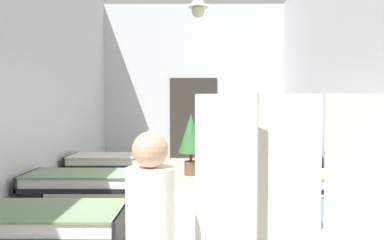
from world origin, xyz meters
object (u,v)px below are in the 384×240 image
bed_left_row_0 (32,222)px  nurse_mid_aisle (208,155)px  bed_left_row_1 (88,181)px  patient_seated_primary (275,155)px  privacy_screen (289,224)px  bed_left_row_2 (115,161)px  bed_right_row_2 (270,161)px  bed_right_row_0 (350,223)px  bed_right_row_1 (296,181)px  potted_plant (191,136)px

bed_left_row_0 → nurse_mid_aisle: 4.51m
bed_left_row_1 → nurse_mid_aisle: 2.91m
bed_left_row_1 → nurse_mid_aisle: bearing=48.4°
patient_seated_primary → privacy_screen: privacy_screen is taller
bed_left_row_2 → bed_right_row_2: bearing=0.0°
bed_right_row_0 → bed_right_row_1: size_ratio=1.00×
bed_left_row_2 → nurse_mid_aisle: nurse_mid_aisle is taller
bed_right_row_2 → bed_right_row_1: bearing=-90.0°
bed_left_row_0 → patient_seated_primary: 3.42m
bed_left_row_2 → patient_seated_primary: 3.53m
bed_left_row_2 → privacy_screen: size_ratio=1.12×
bed_right_row_2 → patient_seated_primary: (-0.35, -2.00, 0.43)m
bed_left_row_0 → bed_right_row_2: size_ratio=1.00×
patient_seated_primary → privacy_screen: size_ratio=0.47×
bed_left_row_1 → nurse_mid_aisle: (1.93, 2.17, 0.09)m
bed_left_row_1 → potted_plant: (1.57, 2.66, 0.45)m
bed_right_row_0 → privacy_screen: bearing=-127.5°
bed_right_row_0 → bed_left_row_2: (-3.22, 3.80, 0.00)m
bed_right_row_0 → bed_right_row_1: bearing=90.0°
nurse_mid_aisle → bed_left_row_1: bearing=-165.1°
bed_right_row_1 → nurse_mid_aisle: (-1.29, 2.17, 0.09)m
bed_right_row_1 → bed_left_row_2: bearing=149.5°
bed_left_row_0 → nurse_mid_aisle: bearing=64.6°
bed_right_row_2 → nurse_mid_aisle: (-1.29, 0.27, 0.09)m
bed_right_row_2 → privacy_screen: (-0.95, -5.04, 0.41)m
bed_right_row_2 → potted_plant: potted_plant is taller
bed_right_row_0 → privacy_screen: privacy_screen is taller
bed_right_row_2 → privacy_screen: privacy_screen is taller
bed_left_row_2 → potted_plant: bearing=25.8°
bed_right_row_1 → bed_right_row_2: (0.00, 1.90, 0.00)m
bed_right_row_0 → bed_right_row_2: size_ratio=1.00×
bed_right_row_1 → patient_seated_primary: bearing=-164.4°
potted_plant → bed_left_row_1: bearing=-120.6°
nurse_mid_aisle → patient_seated_primary: (0.94, -2.27, 0.34)m
bed_left_row_0 → bed_right_row_0: bearing=0.0°
bed_left_row_0 → bed_left_row_1: same height
bed_left_row_1 → bed_left_row_0: bearing=-90.0°
bed_right_row_2 → patient_seated_primary: size_ratio=2.37×
bed_left_row_2 → bed_left_row_1: bearing=-90.0°
bed_right_row_0 → patient_seated_primary: size_ratio=2.37×
bed_left_row_1 → patient_seated_primary: (2.87, -0.10, 0.43)m
bed_right_row_0 → bed_right_row_2: bearing=90.0°
bed_right_row_1 → bed_left_row_2: same height
bed_left_row_0 → privacy_screen: privacy_screen is taller
patient_seated_primary → bed_left_row_0: bearing=-147.9°
bed_left_row_0 → nurse_mid_aisle: (1.93, 4.07, 0.09)m
bed_right_row_1 → potted_plant: 3.17m
bed_left_row_1 → bed_left_row_2: (0.00, 1.90, 0.00)m
bed_left_row_2 → privacy_screen: 5.54m
bed_left_row_1 → bed_right_row_2: same height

